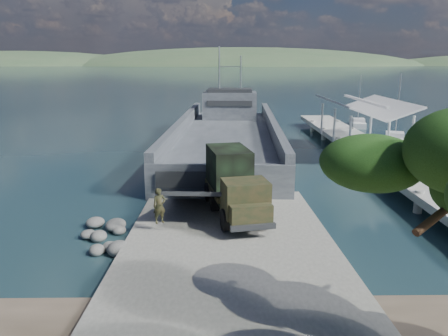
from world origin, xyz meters
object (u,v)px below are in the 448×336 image
pier (365,141)px  sailboat_far (358,124)px  landing_craft (227,142)px  sailboat_near (395,139)px  military_truck (234,183)px  soldier (160,213)px

pier → sailboat_far: 20.05m
landing_craft → sailboat_far: 24.12m
sailboat_near → sailboat_far: 11.88m
sailboat_far → landing_craft: bearing=-127.0°
sailboat_near → sailboat_far: sailboat_near is taller
military_truck → soldier: size_ratio=4.26×
military_truck → sailboat_near: (18.45, 23.26, -1.80)m
soldier → landing_craft: bearing=52.1°
sailboat_far → military_truck: bearing=-105.7°
pier → landing_craft: 13.07m
pier → sailboat_near: 9.48m
soldier → sailboat_far: size_ratio=0.26×
soldier → sailboat_near: size_ratio=0.24×
soldier → sailboat_far: 43.67m
military_truck → soldier: (-3.83, -2.63, -0.81)m
sailboat_near → sailboat_far: (-0.38, 11.87, -0.04)m
landing_craft → sailboat_near: (18.44, 4.11, -0.51)m
soldier → sailboat_near: (22.28, 25.90, -0.99)m
soldier → sailboat_far: (21.90, 37.77, -1.03)m
landing_craft → soldier: size_ratio=21.07×
pier → military_truck: bearing=-128.6°
landing_craft → military_truck: landing_craft is taller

